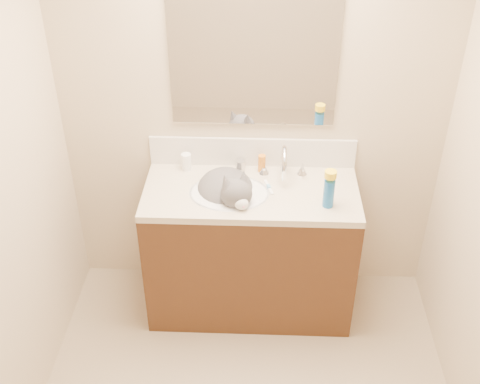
# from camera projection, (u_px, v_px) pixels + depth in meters

# --- Properties ---
(room_shell) EXTENTS (2.24, 2.54, 2.52)m
(room_shell) POSITION_uv_depth(u_px,v_px,m) (246.00, 199.00, 2.18)
(room_shell) COLOR #C3AF91
(room_shell) RESTS_ON ground
(vanity_cabinet) EXTENTS (1.20, 0.55, 0.82)m
(vanity_cabinet) POSITION_uv_depth(u_px,v_px,m) (250.00, 252.00, 3.60)
(vanity_cabinet) COLOR #402412
(vanity_cabinet) RESTS_ON ground
(counter_slab) EXTENTS (1.20, 0.55, 0.04)m
(counter_slab) POSITION_uv_depth(u_px,v_px,m) (251.00, 193.00, 3.35)
(counter_slab) COLOR beige
(counter_slab) RESTS_ON vanity_cabinet
(basin) EXTENTS (0.45, 0.36, 0.14)m
(basin) POSITION_uv_depth(u_px,v_px,m) (229.00, 203.00, 3.36)
(basin) COLOR white
(basin) RESTS_ON vanity_cabinet
(faucet) EXTENTS (0.28, 0.20, 0.21)m
(faucet) POSITION_uv_depth(u_px,v_px,m) (284.00, 165.00, 3.40)
(faucet) COLOR silver
(faucet) RESTS_ON counter_slab
(cat) EXTENTS (0.47, 0.49, 0.34)m
(cat) POSITION_uv_depth(u_px,v_px,m) (228.00, 192.00, 3.36)
(cat) COLOR #4A484A
(cat) RESTS_ON basin
(backsplash) EXTENTS (1.20, 0.02, 0.18)m
(backsplash) POSITION_uv_depth(u_px,v_px,m) (252.00, 152.00, 3.51)
(backsplash) COLOR silver
(backsplash) RESTS_ON counter_slab
(mirror) EXTENTS (0.90, 0.02, 0.80)m
(mirror) POSITION_uv_depth(u_px,v_px,m) (254.00, 56.00, 3.17)
(mirror) COLOR white
(mirror) RESTS_ON room_shell
(pill_bottle) EXTENTS (0.06, 0.06, 0.10)m
(pill_bottle) POSITION_uv_depth(u_px,v_px,m) (186.00, 162.00, 3.49)
(pill_bottle) COLOR white
(pill_bottle) RESTS_ON counter_slab
(pill_label) EXTENTS (0.06, 0.06, 0.04)m
(pill_label) POSITION_uv_depth(u_px,v_px,m) (187.00, 163.00, 3.50)
(pill_label) COLOR #FC5E2A
(pill_label) RESTS_ON pill_bottle
(silver_jar) EXTENTS (0.06, 0.06, 0.06)m
(silver_jar) POSITION_uv_depth(u_px,v_px,m) (240.00, 165.00, 3.50)
(silver_jar) COLOR #B7B7BC
(silver_jar) RESTS_ON counter_slab
(amber_bottle) EXTENTS (0.06, 0.06, 0.11)m
(amber_bottle) POSITION_uv_depth(u_px,v_px,m) (262.00, 164.00, 3.47)
(amber_bottle) COLOR orange
(amber_bottle) RESTS_ON counter_slab
(toothbrush) EXTENTS (0.06, 0.14, 0.01)m
(toothbrush) POSITION_uv_depth(u_px,v_px,m) (269.00, 187.00, 3.36)
(toothbrush) COLOR white
(toothbrush) RESTS_ON counter_slab
(toothbrush_head) EXTENTS (0.03, 0.04, 0.02)m
(toothbrush_head) POSITION_uv_depth(u_px,v_px,m) (269.00, 187.00, 3.35)
(toothbrush_head) COLOR #65ABD7
(toothbrush_head) RESTS_ON counter_slab
(spray_can) EXTENTS (0.08, 0.08, 0.16)m
(spray_can) POSITION_uv_depth(u_px,v_px,m) (329.00, 193.00, 3.17)
(spray_can) COLOR #175AA4
(spray_can) RESTS_ON counter_slab
(spray_cap) EXTENTS (0.08, 0.08, 0.04)m
(spray_cap) POSITION_uv_depth(u_px,v_px,m) (331.00, 174.00, 3.11)
(spray_cap) COLOR yellow
(spray_cap) RESTS_ON spray_can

